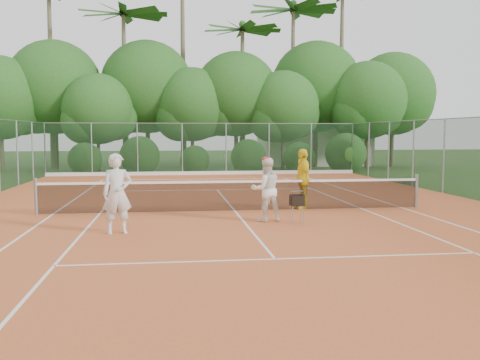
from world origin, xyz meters
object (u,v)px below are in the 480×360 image
player_center_grp (266,189)px  player_yellow (303,179)px  ball_hopper (297,201)px  player_white (117,194)px

player_center_grp → player_yellow: (1.58, 2.18, 0.08)m
ball_hopper → player_yellow: bearing=49.4°
player_center_grp → player_yellow: player_yellow is taller
player_center_grp → player_yellow: size_ratio=0.92×
player_center_grp → player_yellow: 2.69m
ball_hopper → player_white: bearing=166.7°
player_center_grp → ball_hopper: (0.76, -0.49, -0.27)m
player_center_grp → ball_hopper: size_ratio=2.30×
player_yellow → ball_hopper: size_ratio=2.50×
player_white → ball_hopper: size_ratio=2.50×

